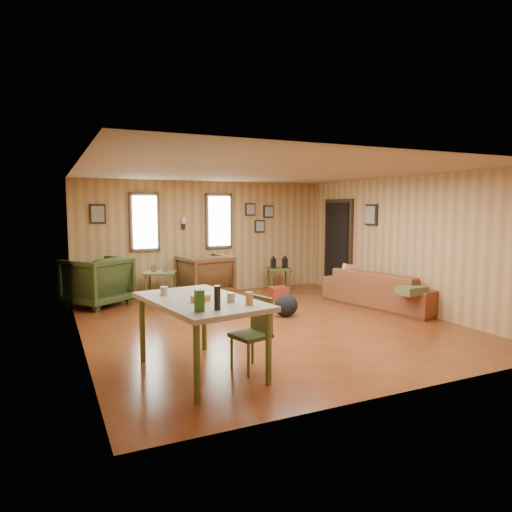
{
  "coord_description": "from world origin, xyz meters",
  "views": [
    {
      "loc": [
        -3.14,
        -6.38,
        1.86
      ],
      "look_at": [
        0.0,
        0.4,
        1.05
      ],
      "focal_mm": 32.0,
      "sensor_mm": 36.0,
      "label": 1
    }
  ],
  "objects": [
    {
      "name": "recliner_brown",
      "position": [
        -0.2,
        2.48,
        0.48
      ],
      "size": [
        1.07,
        1.02,
        0.97
      ],
      "primitive_type": "imported",
      "rotation": [
        0.0,
        0.0,
        3.31
      ],
      "color": "#4A2E16",
      "rests_on": "ground"
    },
    {
      "name": "dining_table",
      "position": [
        -1.61,
        -1.62,
        0.77
      ],
      "size": [
        1.25,
        1.79,
        1.08
      ],
      "rotation": [
        0.0,
        0.0,
        0.17
      ],
      "color": "gray",
      "rests_on": "ground"
    },
    {
      "name": "side_table",
      "position": [
        1.49,
        2.41,
        0.55
      ],
      "size": [
        0.61,
        0.61,
        0.8
      ],
      "rotation": [
        0.0,
        0.0,
        -0.25
      ],
      "color": "#4D5827",
      "rests_on": "ground"
    },
    {
      "name": "room",
      "position": [
        0.17,
        0.27,
        1.21
      ],
      "size": [
        5.54,
        6.04,
        2.44
      ],
      "color": "brown",
      "rests_on": "ground"
    },
    {
      "name": "backpack",
      "position": [
        0.52,
        0.31,
        0.18
      ],
      "size": [
        0.5,
        0.43,
        0.37
      ],
      "rotation": [
        0.0,
        0.0,
        -0.31
      ],
      "color": "black",
      "rests_on": "ground"
    },
    {
      "name": "sofa",
      "position": [
        2.56,
        0.25,
        0.45
      ],
      "size": [
        1.17,
        2.4,
        0.9
      ],
      "primitive_type": "imported",
      "rotation": [
        0.0,
        0.0,
        1.79
      ],
      "color": "brown",
      "rests_on": "ground"
    },
    {
      "name": "end_table",
      "position": [
        -1.14,
        2.36,
        0.42
      ],
      "size": [
        0.74,
        0.71,
        0.74
      ],
      "rotation": [
        0.0,
        0.0,
        -0.38
      ],
      "color": "#4D5827",
      "rests_on": "ground"
    },
    {
      "name": "dining_chair",
      "position": [
        -1.02,
        -1.77,
        0.47
      ],
      "size": [
        0.46,
        0.46,
        0.84
      ],
      "rotation": [
        0.0,
        0.0,
        0.26
      ],
      "color": "#2D3B1B",
      "rests_on": "ground"
    },
    {
      "name": "sofa_pillows",
      "position": [
        2.27,
        -0.01,
        0.51
      ],
      "size": [
        0.48,
        1.82,
        0.38
      ],
      "rotation": [
        0.0,
        0.0,
        0.03
      ],
      "color": "#4A522E",
      "rests_on": "sofa"
    },
    {
      "name": "cooler",
      "position": [
        1.06,
        1.62,
        0.13
      ],
      "size": [
        0.38,
        0.29,
        0.26
      ],
      "rotation": [
        0.0,
        0.0,
        0.08
      ],
      "color": "maroon",
      "rests_on": "ground"
    },
    {
      "name": "recliner_green",
      "position": [
        -2.3,
        2.53,
        0.51
      ],
      "size": [
        1.35,
        1.33,
        1.02
      ],
      "primitive_type": "imported",
      "rotation": [
        0.0,
        0.0,
        -2.53
      ],
      "color": "#2D3B1B",
      "rests_on": "ground"
    }
  ]
}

